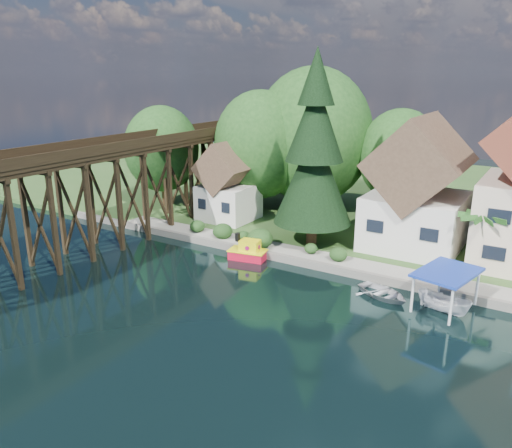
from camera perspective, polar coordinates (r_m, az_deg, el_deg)
The scene contains 14 objects.
ground at distance 33.60m, azimuth -1.75°, elevation -8.97°, with size 140.00×140.00×0.00m, color black.
bank at distance 63.14m, azimuth 15.53°, elevation 3.12°, with size 140.00×52.00×0.50m, color #2E5221.
seawall at distance 38.32m, azimuth 9.96°, elevation -5.35°, with size 60.00×0.40×0.62m, color slate.
promenade at distance 38.76m, azimuth 13.45°, elevation -4.95°, with size 50.00×2.60×0.06m, color gray.
trestle_bridge at distance 45.60m, azimuth -15.17°, elevation 4.55°, with size 4.12×44.18×9.30m.
house_left at distance 43.35m, azimuth 17.98°, elevation 3.40°, with size 7.64×8.64×11.02m.
shed at distance 49.60m, azimuth -3.17°, elevation 4.29°, with size 5.09×5.40×7.85m.
bg_trees at distance 49.55m, azimuth 12.98°, elevation 7.95°, with size 49.90×13.30×10.57m.
shrubs at distance 42.67m, azimuth -0.07°, elevation -1.42°, with size 15.76×2.47×1.70m.
conifer at distance 41.41m, azimuth 6.67°, elevation 7.95°, with size 6.56×6.56×16.16m.
palm_tree at distance 39.19m, azimuth 24.49°, elevation 0.50°, with size 4.27×4.27×4.71m.
tugboat at distance 40.75m, azimuth -0.90°, elevation -3.18°, with size 3.28×2.19×2.20m.
boat_white_a at distance 35.28m, azimuth 14.33°, elevation -7.51°, with size 2.69×3.77×0.78m, color silver.
boat_canopy at distance 34.01m, azimuth 20.77°, elevation -7.56°, with size 3.92×4.96×2.83m.
Camera 1 is at (16.76, -25.14, 14.70)m, focal length 35.00 mm.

